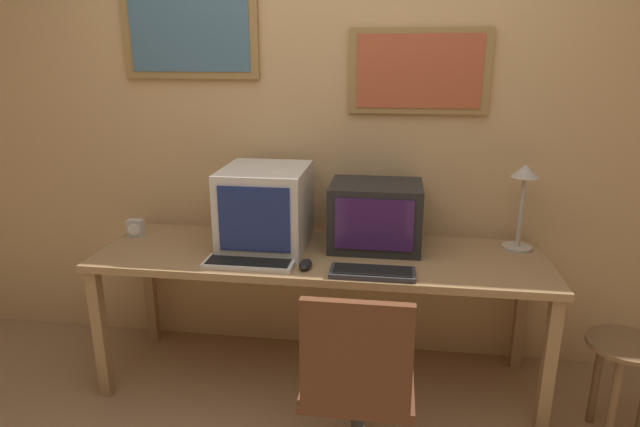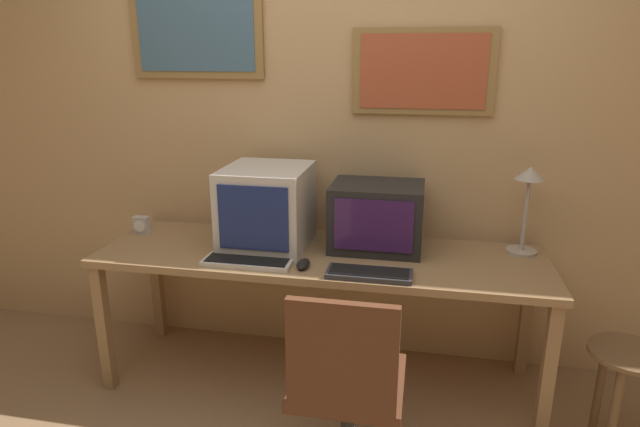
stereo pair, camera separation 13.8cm
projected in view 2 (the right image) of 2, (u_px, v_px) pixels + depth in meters
wall_back at (334, 126)px, 2.89m from camera, size 8.00×0.08×2.60m
desk at (320, 266)px, 2.70m from camera, size 2.23×0.66×0.73m
monitor_left at (267, 207)px, 2.73m from camera, size 0.42×0.47×0.41m
monitor_right at (377, 216)px, 2.71m from camera, size 0.46×0.36×0.33m
keyboard_main at (248, 261)px, 2.53m from camera, size 0.43×0.16×0.03m
keyboard_side at (369, 273)px, 2.40m from camera, size 0.38×0.15×0.03m
mouse_near_keyboard at (303, 264)px, 2.49m from camera, size 0.06×0.12×0.04m
desk_clock at (142, 225)px, 2.95m from camera, size 0.09×0.05×0.10m
desk_lamp at (528, 194)px, 2.59m from camera, size 0.15×0.15×0.44m
office_chair at (346, 406)px, 2.04m from camera, size 0.44×0.44×0.90m
side_stool at (626, 376)px, 2.28m from camera, size 0.33×0.33×0.49m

